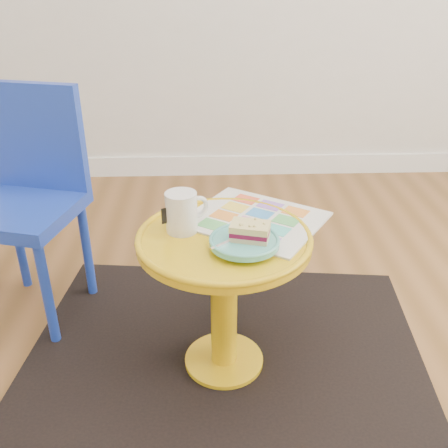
{
  "coord_description": "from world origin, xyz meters",
  "views": [
    {
      "loc": [
        -0.37,
        -0.89,
        1.16
      ],
      "look_at": [
        -0.33,
        0.34,
        0.51
      ],
      "focal_mm": 40.0,
      "sensor_mm": 36.0,
      "label": 1
    }
  ],
  "objects_px": {
    "side_table": "(224,276)",
    "plate": "(244,242)",
    "chair": "(28,190)",
    "mug": "(182,211)",
    "newspaper": "(255,219)"
  },
  "relations": [
    {
      "from": "chair",
      "to": "mug",
      "type": "xyz_separation_m",
      "value": [
        0.55,
        -0.33,
        0.07
      ]
    },
    {
      "from": "mug",
      "to": "plate",
      "type": "relative_size",
      "value": 0.66
    },
    {
      "from": "side_table",
      "to": "newspaper",
      "type": "relative_size",
      "value": 1.32
    },
    {
      "from": "mug",
      "to": "plate",
      "type": "height_order",
      "value": "mug"
    },
    {
      "from": "newspaper",
      "to": "mug",
      "type": "height_order",
      "value": "mug"
    },
    {
      "from": "newspaper",
      "to": "plate",
      "type": "height_order",
      "value": "plate"
    },
    {
      "from": "side_table",
      "to": "mug",
      "type": "xyz_separation_m",
      "value": [
        -0.12,
        0.04,
        0.2
      ]
    },
    {
      "from": "newspaper",
      "to": "side_table",
      "type": "bearing_deg",
      "value": -100.8
    },
    {
      "from": "chair",
      "to": "mug",
      "type": "bearing_deg",
      "value": -16.15
    },
    {
      "from": "chair",
      "to": "plate",
      "type": "relative_size",
      "value": 4.29
    },
    {
      "from": "newspaper",
      "to": "mug",
      "type": "xyz_separation_m",
      "value": [
        -0.21,
        -0.06,
        0.06
      ]
    },
    {
      "from": "side_table",
      "to": "chair",
      "type": "bearing_deg",
      "value": 151.12
    },
    {
      "from": "side_table",
      "to": "plate",
      "type": "bearing_deg",
      "value": -52.88
    },
    {
      "from": "newspaper",
      "to": "plate",
      "type": "xyz_separation_m",
      "value": [
        -0.04,
        -0.17,
        0.02
      ]
    },
    {
      "from": "side_table",
      "to": "mug",
      "type": "height_order",
      "value": "mug"
    }
  ]
}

